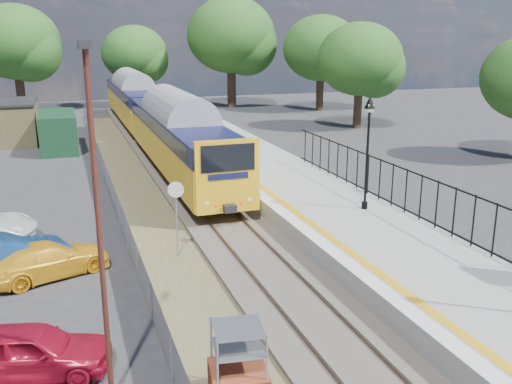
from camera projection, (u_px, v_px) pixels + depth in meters
name	position (u px, v px, depth m)	size (l,w,h in m)	color
ground	(303.00, 313.00, 16.50)	(120.00, 120.00, 0.00)	#2D2D30
track_bed	(206.00, 215.00, 25.15)	(5.90, 80.00, 0.29)	#473F38
platform	(319.00, 208.00, 24.98)	(5.00, 70.00, 0.90)	gray
platform_edge	(275.00, 202.00, 24.22)	(0.90, 70.00, 0.01)	silver
victorian_lamp_north	(369.00, 126.00, 22.48)	(0.44, 0.44, 4.60)	black
palisade_fence	(450.00, 210.00, 20.08)	(0.12, 26.00, 2.00)	black
wire_fence	(114.00, 198.00, 25.99)	(0.06, 52.00, 1.20)	#999EA3
tree_line	(141.00, 48.00, 53.52)	(56.80, 43.80, 11.88)	#332319
train	(151.00, 112.00, 41.64)	(2.82, 40.83, 3.51)	gold
brick_plinth	(238.00, 369.00, 12.10)	(1.34, 1.34, 1.93)	brown
speed_sign	(176.00, 206.00, 20.10)	(0.56, 0.19, 2.84)	#999EA3
carpark_lamp	(98.00, 212.00, 11.44)	(0.25, 0.50, 7.67)	#492018
car_red	(31.00, 350.00, 13.36)	(1.48, 3.69, 1.26)	#A80F28
car_blue	(1.00, 258.00, 18.56)	(1.59, 4.57, 1.51)	navy
car_yellow	(48.00, 260.00, 18.86)	(1.66, 4.08, 1.18)	#F1AD1C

